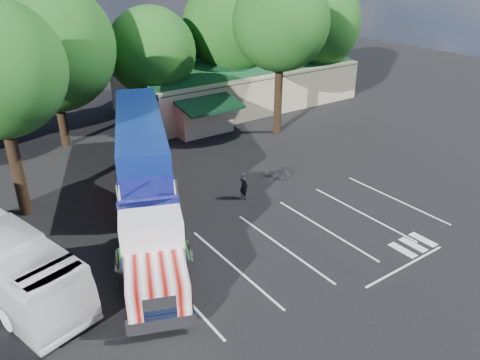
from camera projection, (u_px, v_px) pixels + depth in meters
ground at (222, 204)px, 29.92m from camera, size 120.00×120.00×0.00m
event_hall at (238, 84)px, 49.24m from camera, size 24.20×14.12×5.55m
tree_row_c at (50, 47)px, 35.79m from camera, size 10.00×10.00×13.05m
tree_row_d at (151, 52)px, 42.06m from camera, size 8.00×8.00×10.60m
tree_row_e at (231, 26)px, 46.47m from camera, size 9.60×9.60×12.90m
tree_row_f at (313, 23)px, 50.92m from camera, size 10.40×10.40×13.00m
tree_near_right at (281, 22)px, 38.09m from camera, size 8.00×8.00×13.50m
semi_truck at (143, 159)px, 29.42m from camera, size 11.44×22.78×4.91m
woman at (244, 185)px, 30.23m from camera, size 0.49×0.72×1.90m
bicycle at (279, 171)px, 33.31m from camera, size 1.19×1.93×0.96m
silver_sedan at (222, 115)px, 44.78m from camera, size 4.01×2.16×1.25m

